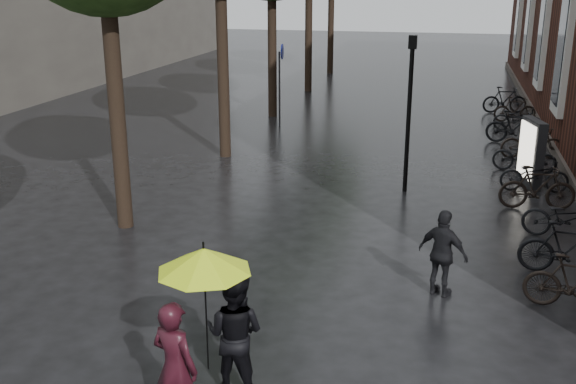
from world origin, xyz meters
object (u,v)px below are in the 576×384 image
(parked_bicycles, at_px, (530,154))
(ad_lightbox, at_px, (531,153))
(person_burgundy, at_px, (175,368))
(pedestrian_walking, at_px, (443,254))
(lamp_post, at_px, (410,99))
(person_black, at_px, (235,334))

(parked_bicycles, relative_size, ad_lightbox, 10.29)
(person_burgundy, height_order, pedestrian_walking, person_burgundy)
(person_burgundy, distance_m, lamp_post, 10.09)
(parked_bicycles, bearing_deg, pedestrian_walking, -104.71)
(ad_lightbox, bearing_deg, person_burgundy, -128.84)
(person_burgundy, distance_m, person_black, 1.00)
(ad_lightbox, relative_size, lamp_post, 0.45)
(person_burgundy, relative_size, parked_bicycles, 0.09)
(person_burgundy, relative_size, pedestrian_walking, 1.11)
(parked_bicycles, xyz_separation_m, ad_lightbox, (-0.13, -1.35, 0.38))
(person_burgundy, distance_m, pedestrian_walking, 5.14)
(parked_bicycles, bearing_deg, person_burgundy, -112.04)
(parked_bicycles, bearing_deg, lamp_post, -140.42)
(pedestrian_walking, xyz_separation_m, lamp_post, (-0.98, 5.55, 1.53))
(person_black, bearing_deg, person_burgundy, 71.38)
(ad_lightbox, bearing_deg, lamp_post, -172.63)
(parked_bicycles, distance_m, lamp_post, 4.42)
(pedestrian_walking, relative_size, parked_bicycles, 0.09)
(person_black, height_order, parked_bicycles, person_black)
(person_burgundy, distance_m, parked_bicycles, 13.36)
(ad_lightbox, height_order, lamp_post, lamp_post)
(person_burgundy, xyz_separation_m, lamp_post, (1.90, 9.81, 1.45))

